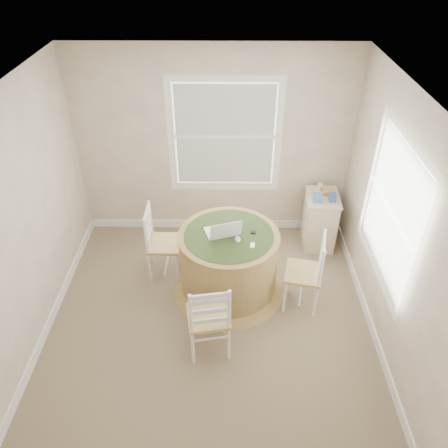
{
  "coord_description": "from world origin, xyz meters",
  "views": [
    {
      "loc": [
        0.19,
        -3.4,
        3.8
      ],
      "look_at": [
        0.15,
        0.45,
        1.02
      ],
      "focal_mm": 35.0,
      "sensor_mm": 36.0,
      "label": 1
    }
  ],
  "objects_px": {
    "round_table": "(229,261)",
    "chair_near": "(208,316)",
    "chair_left": "(164,243)",
    "laptop": "(223,231)",
    "chair_right": "(303,273)",
    "corner_chest": "(319,220)"
  },
  "relations": [
    {
      "from": "round_table",
      "to": "chair_near",
      "type": "relative_size",
      "value": 1.41
    },
    {
      "from": "round_table",
      "to": "chair_left",
      "type": "xyz_separation_m",
      "value": [
        -0.79,
        0.29,
        0.02
      ]
    },
    {
      "from": "chair_near",
      "to": "laptop",
      "type": "xyz_separation_m",
      "value": [
        0.14,
        0.91,
        0.39
      ]
    },
    {
      "from": "chair_right",
      "to": "corner_chest",
      "type": "height_order",
      "value": "chair_right"
    },
    {
      "from": "chair_left",
      "to": "chair_right",
      "type": "bearing_deg",
      "value": -107.26
    },
    {
      "from": "chair_near",
      "to": "laptop",
      "type": "distance_m",
      "value": 1.0
    },
    {
      "from": "chair_right",
      "to": "laptop",
      "type": "xyz_separation_m",
      "value": [
        -0.91,
        0.25,
        0.39
      ]
    },
    {
      "from": "laptop",
      "to": "corner_chest",
      "type": "relative_size",
      "value": 0.59
    },
    {
      "from": "chair_right",
      "to": "laptop",
      "type": "relative_size",
      "value": 2.14
    },
    {
      "from": "chair_left",
      "to": "corner_chest",
      "type": "bearing_deg",
      "value": -71.98
    },
    {
      "from": "chair_right",
      "to": "laptop",
      "type": "distance_m",
      "value": 1.02
    },
    {
      "from": "chair_near",
      "to": "corner_chest",
      "type": "xyz_separation_m",
      "value": [
        1.44,
        1.83,
        -0.1
      ]
    },
    {
      "from": "laptop",
      "to": "round_table",
      "type": "bearing_deg",
      "value": 144.03
    },
    {
      "from": "corner_chest",
      "to": "chair_near",
      "type": "bearing_deg",
      "value": -125.39
    },
    {
      "from": "laptop",
      "to": "corner_chest",
      "type": "bearing_deg",
      "value": -162.96
    },
    {
      "from": "chair_left",
      "to": "corner_chest",
      "type": "relative_size",
      "value": 1.25
    },
    {
      "from": "chair_left",
      "to": "chair_near",
      "type": "height_order",
      "value": "same"
    },
    {
      "from": "chair_left",
      "to": "laptop",
      "type": "height_order",
      "value": "laptop"
    },
    {
      "from": "chair_near",
      "to": "corner_chest",
      "type": "relative_size",
      "value": 1.25
    },
    {
      "from": "chair_right",
      "to": "laptop",
      "type": "bearing_deg",
      "value": -93.36
    },
    {
      "from": "chair_right",
      "to": "corner_chest",
      "type": "relative_size",
      "value": 1.25
    },
    {
      "from": "round_table",
      "to": "chair_near",
      "type": "height_order",
      "value": "chair_near"
    }
  ]
}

